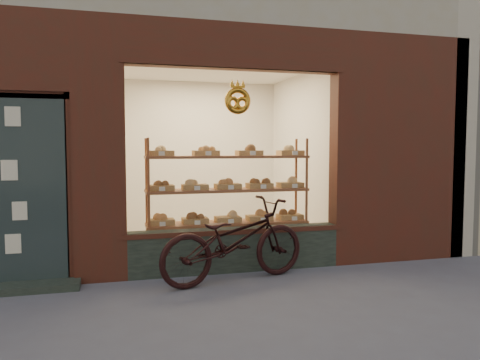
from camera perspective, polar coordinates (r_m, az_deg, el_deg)
name	(u,v)px	position (r m, az deg, el deg)	size (l,w,h in m)	color
ground	(247,340)	(4.05, 0.90, -18.94)	(90.00, 90.00, 0.00)	#575864
display_shelf	(228,200)	(6.35, -1.51, -2.50)	(2.20, 0.45, 1.70)	brown
bicycle	(234,240)	(5.53, -0.71, -7.38)	(0.65, 1.86, 0.98)	black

